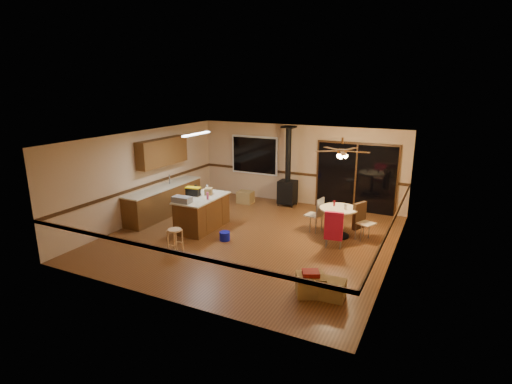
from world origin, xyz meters
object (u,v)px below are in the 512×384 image
Objects in this scene: chair_near at (334,226)px; box_corner_a at (310,285)px; bar_stool at (175,241)px; box_corner_b at (333,289)px; toolbox_black at (193,192)px; chair_right at (360,216)px; dining_table at (338,217)px; chair_left at (317,211)px; blue_bucket at (225,236)px; kitchen_island at (202,213)px; wood_stove at (288,184)px; box_under_window at (245,197)px; toolbox_grey at (182,199)px.

chair_near is 1.33× the size of box_corner_a.
bar_stool is 3.95m from box_corner_b.
toolbox_black is 0.53× the size of chair_right.
chair_right is 1.33× the size of box_corner_a.
toolbox_black is 0.38× the size of dining_table.
toolbox_black reaches higher than chair_left.
blue_bucket is at bearing -148.39° from dining_table.
chair_right is at bearing 16.36° from kitchen_island.
toolbox_black is at bearing -165.08° from chair_right.
dining_table is 1.40× the size of chair_right.
chair_left is (-0.60, 0.08, 0.05)m from dining_table.
wood_stove is at bearing 130.20° from chair_left.
box_under_window is (0.24, 2.64, -0.80)m from toolbox_black.
chair_left is at bearing -27.30° from box_under_window.
wood_stove reaches higher than blue_bucket.
toolbox_black is 1.94m from bar_stool.
toolbox_black is at bearing -117.89° from wood_stove.
wood_stove is 4.77× the size of box_corner_a.
toolbox_black is 5.09m from box_corner_b.
box_corner_a is at bearing -29.00° from kitchen_island.
toolbox_black reaches higher than kitchen_island.
toolbox_black reaches higher than box_under_window.
wood_stove is at bearing 62.11° from toolbox_black.
dining_table is 1.40× the size of chair_near.
bar_stool is at bearing -132.67° from chair_left.
blue_bucket is 0.51× the size of box_corner_a.
chair_right is at bearing -19.91° from box_under_window.
box_under_window is at bearing -164.58° from wood_stove.
box_under_window is (-3.57, 1.62, -0.33)m from dining_table.
toolbox_black is 3.42m from chair_left.
wood_stove is at bearing 119.97° from box_corner_b.
kitchen_island is at bearing -163.64° from chair_right.
chair_left reaches higher than box_under_window.
wood_stove is at bearing 85.06° from blue_bucket.
box_corner_a is (0.92, -3.27, -0.39)m from chair_left.
toolbox_grey is 4.36m from box_corner_a.
toolbox_black is 3.96m from chair_near.
chair_near is at bearing -53.15° from chair_left.
chair_near is (2.34, -2.87, -0.13)m from wood_stove.
wood_stove is at bearing 138.01° from dining_table.
box_corner_a is at bearing -20.33° from toolbox_grey.
toolbox_grey is at bearing -111.90° from wood_stove.
bar_stool is 3.79m from chair_near.
bar_stool is 0.84× the size of chair_near.
wood_stove is 2.51m from chair_left.
kitchen_island is 3.26× the size of chair_left.
toolbox_grey is (-1.48, -3.69, 0.25)m from wood_stove.
chair_left is 0.74× the size of chair_right.
box_under_window is at bearing 132.24° from box_corner_b.
dining_table is at bearing 24.67° from toolbox_grey.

